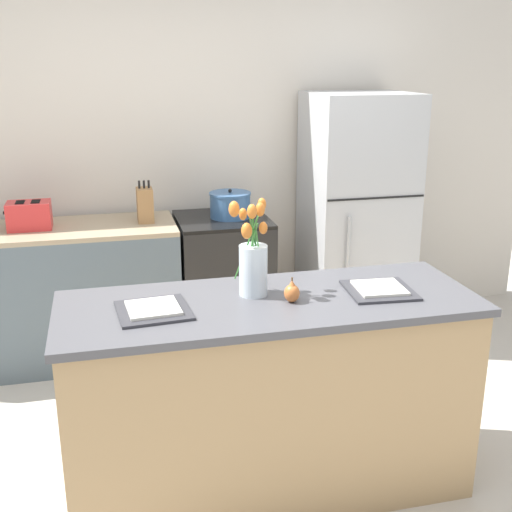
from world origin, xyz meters
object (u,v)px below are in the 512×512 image
Objects in this scene: plate_setting_right at (379,289)px; cooking_pot at (230,205)px; stove_range at (223,282)px; plate_setting_left at (153,310)px; knife_block at (145,205)px; refrigerator at (356,217)px; flower_vase at (253,261)px; toaster at (29,215)px; pear_figurine at (292,292)px.

plate_setting_right is 1.12× the size of cooking_pot.
plate_setting_left is (-0.60, -1.62, 0.49)m from stove_range.
stove_range is at bearing -180.00° from cooking_pot.
plate_setting_right is at bearing -61.20° from knife_block.
refrigerator reaches higher than flower_vase.
cooking_pot reaches higher than toaster.
plate_setting_right is at bearing -10.23° from flower_vase.
pear_figurine is at bearing -54.05° from toaster.
flower_vase is 1.48× the size of toaster.
plate_setting_left is at bearing -110.22° from stove_range.
refrigerator is at bearing 53.93° from flower_vase.
flower_vase is 1.85m from toaster.
flower_vase is 0.58m from plate_setting_right.
knife_block is (-0.49, 1.66, 0.04)m from pear_figurine.
refrigerator is 6.06× the size of toaster.
toaster is (-2.16, 0.00, 0.14)m from refrigerator.
stove_range is 0.54m from cooking_pot.
pear_figurine is 1.65m from cooking_pot.
plate_setting_left is at bearing -167.22° from flower_vase.
plate_setting_left is at bearing -69.23° from toaster.
refrigerator is 4.10× the size of flower_vase.
toaster is 1.27m from cooking_pot.
pear_figurine is at bearing -73.68° from knife_block.
plate_setting_left is at bearing -133.68° from refrigerator.
plate_setting_left is (-1.55, -1.62, 0.09)m from refrigerator.
stove_range is at bearing 69.78° from plate_setting_left.
stove_range is at bearing 89.44° from pear_figurine.
refrigerator is 5.50× the size of plate_setting_right.
stove_range is at bearing -1.65° from knife_block.
pear_figurine is (-0.02, -1.64, 0.52)m from stove_range.
cooking_pot is (-0.90, -0.00, 0.14)m from refrigerator.
knife_block is at bearing 179.46° from refrigerator.
refrigerator is at bearing 59.57° from pear_figurine.
refrigerator is 1.91m from pear_figurine.
stove_range is at bearing 103.75° from plate_setting_right.
flower_vase is at bearing -126.07° from refrigerator.
plate_setting_right is 1.14× the size of knife_block.
toaster is at bearing 134.74° from plate_setting_right.
plate_setting_left is 1.74m from toaster.
flower_vase is 3.77× the size of pear_figurine.
flower_vase is 1.50× the size of cooking_pot.
stove_range is 8.21× the size of pear_figurine.
flower_vase reaches higher than toaster.
refrigerator is 0.91m from cooking_pot.
cooking_pot reaches higher than plate_setting_left.
cooking_pot is (0.65, 1.62, 0.04)m from plate_setting_left.
plate_setting_right reaches higher than stove_range.
pear_figurine is 2.04m from toaster.
flower_vase is (-0.16, -1.52, 0.64)m from stove_range.
toaster is (-0.62, 1.62, 0.04)m from plate_setting_left.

